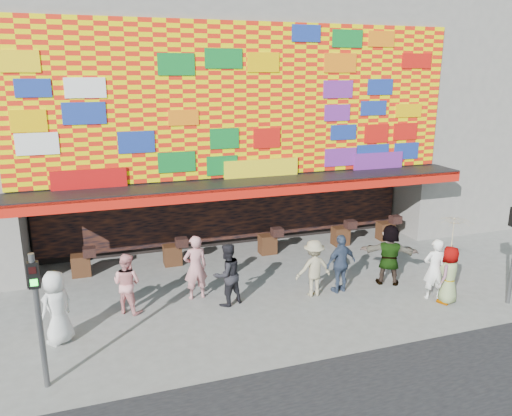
% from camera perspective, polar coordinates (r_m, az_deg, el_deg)
% --- Properties ---
extents(ground, '(90.00, 90.00, 0.00)m').
position_cam_1_polar(ground, '(14.24, 3.90, -11.75)').
color(ground, slate).
rests_on(ground, ground).
extents(shop_building, '(15.20, 9.40, 10.00)m').
position_cam_1_polar(shop_building, '(20.50, -4.78, 11.78)').
color(shop_building, gray).
rests_on(shop_building, ground).
extents(neighbor_right, '(11.00, 8.00, 12.00)m').
position_cam_1_polar(neighbor_right, '(26.65, 24.33, 12.96)').
color(neighbor_right, gray).
rests_on(neighbor_right, ground).
extents(signal_left, '(0.22, 0.20, 3.00)m').
position_cam_1_polar(signal_left, '(11.24, -23.69, -10.25)').
color(signal_left, '#59595B').
rests_on(signal_left, ground).
extents(ped_a, '(1.07, 1.06, 1.87)m').
position_cam_1_polar(ped_a, '(13.26, -21.83, -10.52)').
color(ped_a, silver).
rests_on(ped_a, ground).
extents(ped_b, '(0.74, 0.51, 1.93)m').
position_cam_1_polar(ped_b, '(14.73, -6.94, -6.74)').
color(ped_b, tan).
rests_on(ped_b, ground).
extents(ped_c, '(1.08, 0.97, 1.84)m').
position_cam_1_polar(ped_c, '(14.28, -3.33, -7.59)').
color(ped_c, black).
rests_on(ped_c, ground).
extents(ped_d, '(1.13, 0.67, 1.73)m').
position_cam_1_polar(ped_d, '(14.94, 6.61, -6.84)').
color(ped_d, gray).
rests_on(ped_d, ground).
extents(ped_e, '(1.13, 0.64, 1.81)m').
position_cam_1_polar(ped_e, '(15.28, 9.68, -6.27)').
color(ped_e, '#324059').
rests_on(ped_e, ground).
extents(ped_f, '(1.85, 1.37, 1.94)m').
position_cam_1_polar(ped_f, '(16.15, 15.00, -5.16)').
color(ped_f, gray).
rests_on(ped_f, ground).
extents(ped_g, '(0.99, 0.87, 1.70)m').
position_cam_1_polar(ped_g, '(15.43, 21.20, -7.14)').
color(ped_g, gray).
rests_on(ped_g, ground).
extents(ped_h, '(0.74, 0.56, 1.83)m').
position_cam_1_polar(ped_h, '(15.53, 19.72, -6.58)').
color(ped_h, white).
rests_on(ped_h, ground).
extents(ped_i, '(1.05, 1.02, 1.71)m').
position_cam_1_polar(ped_i, '(14.30, -14.53, -8.33)').
color(ped_i, pink).
rests_on(ped_i, ground).
extents(parasol, '(1.24, 1.26, 1.83)m').
position_cam_1_polar(parasol, '(15.01, 21.67, -2.57)').
color(parasol, '#D7C387').
rests_on(parasol, ground).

